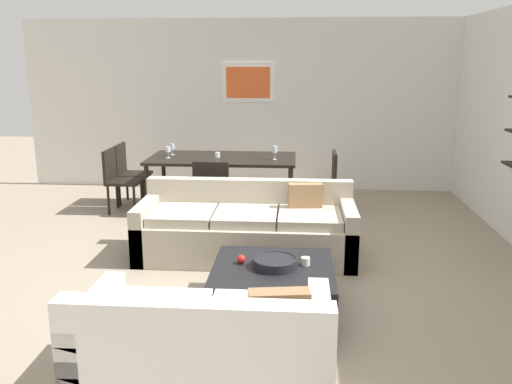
# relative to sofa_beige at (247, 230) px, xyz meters

# --- Properties ---
(ground_plane) EXTENTS (18.00, 18.00, 0.00)m
(ground_plane) POSITION_rel_sofa_beige_xyz_m (0.01, -0.34, -0.29)
(ground_plane) COLOR gray
(back_wall_unit) EXTENTS (8.40, 0.09, 2.70)m
(back_wall_unit) POSITION_rel_sofa_beige_xyz_m (0.30, 3.19, 1.06)
(back_wall_unit) COLOR silver
(back_wall_unit) RESTS_ON ground
(sofa_beige) EXTENTS (2.30, 0.90, 0.78)m
(sofa_beige) POSITION_rel_sofa_beige_xyz_m (0.00, 0.00, 0.00)
(sofa_beige) COLOR #B2A893
(sofa_beige) RESTS_ON ground
(loveseat_white) EXTENTS (1.59, 0.90, 0.78)m
(loveseat_white) POSITION_rel_sofa_beige_xyz_m (-0.04, -2.46, 0.00)
(loveseat_white) COLOR white
(loveseat_white) RESTS_ON ground
(coffee_table) EXTENTS (1.03, 1.01, 0.38)m
(coffee_table) POSITION_rel_sofa_beige_xyz_m (0.33, -1.26, -0.10)
(coffee_table) COLOR black
(coffee_table) RESTS_ON ground
(decorative_bowl) EXTENTS (0.38, 0.38, 0.08)m
(decorative_bowl) POSITION_rel_sofa_beige_xyz_m (0.35, -1.25, 0.13)
(decorative_bowl) COLOR black
(decorative_bowl) RESTS_ON coffee_table
(candle_jar) EXTENTS (0.08, 0.08, 0.07)m
(candle_jar) POSITION_rel_sofa_beige_xyz_m (0.61, -1.19, 0.12)
(candle_jar) COLOR silver
(candle_jar) RESTS_ON coffee_table
(apple_on_coffee_table) EXTENTS (0.08, 0.08, 0.08)m
(apple_on_coffee_table) POSITION_rel_sofa_beige_xyz_m (0.06, -1.19, 0.13)
(apple_on_coffee_table) COLOR red
(apple_on_coffee_table) RESTS_ON coffee_table
(dining_table) EXTENTS (2.04, 1.04, 0.75)m
(dining_table) POSITION_rel_sofa_beige_xyz_m (-0.52, 1.84, 0.40)
(dining_table) COLOR black
(dining_table) RESTS_ON ground
(dining_chair_foot) EXTENTS (0.44, 0.44, 0.88)m
(dining_chair_foot) POSITION_rel_sofa_beige_xyz_m (-0.52, 0.91, 0.21)
(dining_chair_foot) COLOR black
(dining_chair_foot) RESTS_ON ground
(dining_chair_left_far) EXTENTS (0.44, 0.44, 0.88)m
(dining_chair_left_far) POSITION_rel_sofa_beige_xyz_m (-1.94, 2.07, 0.21)
(dining_chair_left_far) COLOR black
(dining_chair_left_far) RESTS_ON ground
(dining_chair_left_near) EXTENTS (0.44, 0.44, 0.88)m
(dining_chair_left_near) POSITION_rel_sofa_beige_xyz_m (-1.94, 1.60, 0.21)
(dining_chair_left_near) COLOR black
(dining_chair_left_near) RESTS_ON ground
(dining_chair_right_near) EXTENTS (0.44, 0.44, 0.88)m
(dining_chair_right_near) POSITION_rel_sofa_beige_xyz_m (0.91, 1.60, 0.21)
(dining_chair_right_near) COLOR black
(dining_chair_right_near) RESTS_ON ground
(wine_glass_left_near) EXTENTS (0.07, 0.07, 0.16)m
(wine_glass_left_near) POSITION_rel_sofa_beige_xyz_m (-1.25, 1.71, 0.57)
(wine_glass_left_near) COLOR silver
(wine_glass_left_near) RESTS_ON dining_table
(wine_glass_foot) EXTENTS (0.07, 0.07, 0.15)m
(wine_glass_foot) POSITION_rel_sofa_beige_xyz_m (-0.52, 1.38, 0.56)
(wine_glass_foot) COLOR silver
(wine_glass_foot) RESTS_ON dining_table
(wine_glass_left_far) EXTENTS (0.06, 0.06, 0.16)m
(wine_glass_left_far) POSITION_rel_sofa_beige_xyz_m (-1.25, 1.96, 0.57)
(wine_glass_left_far) COLOR silver
(wine_glass_left_far) RESTS_ON dining_table
(wine_glass_right_near) EXTENTS (0.06, 0.06, 0.19)m
(wine_glass_right_near) POSITION_rel_sofa_beige_xyz_m (0.22, 1.71, 0.59)
(wine_glass_right_near) COLOR silver
(wine_glass_right_near) RESTS_ON dining_table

